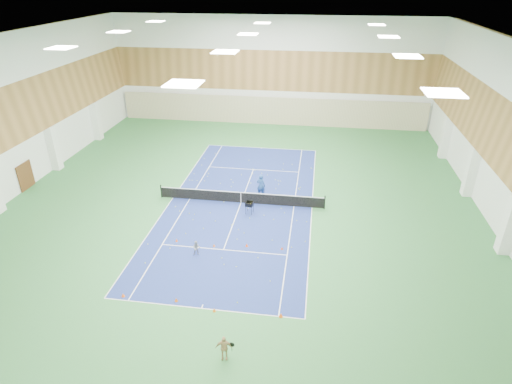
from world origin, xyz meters
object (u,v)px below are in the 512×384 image
child_court (197,248)px  ball_cart (249,208)px  coach (261,186)px  child_apron (224,348)px  tennis_net (241,197)px

child_court → ball_cart: 6.15m
child_court → coach: bearing=57.1°
child_apron → tennis_net: bearing=88.7°
tennis_net → ball_cart: 1.76m
coach → tennis_net: bearing=54.6°
coach → child_apron: coach is taller
ball_cart → child_court: bearing=-106.2°
child_court → child_apron: (3.44, -7.79, 0.17)m
child_court → ball_cart: (2.46, 5.63, -0.01)m
tennis_net → ball_cart: (0.91, -1.50, -0.07)m
coach → child_court: bearing=82.2°
tennis_net → child_apron: (1.89, -14.92, 0.11)m
tennis_net → child_apron: size_ratio=9.73×
child_court → tennis_net: bearing=64.1°
child_apron → ball_cart: 13.46m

